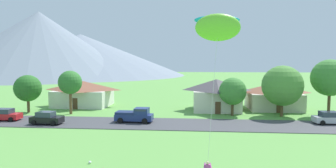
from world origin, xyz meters
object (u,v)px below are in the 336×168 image
Objects in this scene: parked_car_black_mid_east at (47,118)px; pickup_truck_navy_west_side at (135,115)px; parked_car_red_mid_west at (5,115)px; soccer_ball at (90,162)px; tree_near_right at (282,86)px; tree_right_of_center at (233,91)px; house_left_center at (216,94)px; parked_car_silver_west_end at (329,118)px; tree_near_left at (70,83)px; tree_left_of_center at (28,88)px; house_right_center at (83,93)px; house_leftmost at (273,96)px; tree_center at (330,78)px; kite_flyer_with_kite at (218,29)px.

pickup_truck_navy_west_side is at bearing 11.39° from parked_car_black_mid_east.
parked_car_red_mid_west reaches higher than soccer_ball.
tree_right_of_center is at bearing 179.41° from tree_near_right.
tree_near_right is at bearing 16.64° from pickup_truck_navy_west_side.
house_left_center is at bearing 43.59° from pickup_truck_navy_west_side.
parked_car_silver_west_end is (14.50, -10.18, -1.93)m from house_left_center.
tree_near_left is 7.78m from tree_left_of_center.
tree_near_right is 1.50× the size of pickup_truck_navy_west_side.
parked_car_silver_west_end is 0.81× the size of pickup_truck_navy_west_side.
tree_near_right is at bearing 46.20° from soccer_ball.
soccer_ball is (12.30, -30.50, -2.34)m from house_right_center.
parked_car_red_mid_west is (-30.83, -11.94, -1.93)m from house_left_center.
tree_left_of_center reaches higher than parked_car_black_mid_east.
house_leftmost is 10.07m from tree_center.
tree_right_of_center reaches higher than parked_car_black_mid_east.
tree_near_left is (1.16, -8.40, 2.64)m from house_right_center.
tree_center is (6.60, -6.68, 3.64)m from house_leftmost.
soccer_ball is at bearing -68.03° from house_right_center.
parked_car_silver_west_end is at bearing -47.06° from tree_near_right.
soccer_ball is at bearing -146.48° from parked_car_silver_west_end.
house_right_center is 8.89m from tree_near_left.
tree_near_left is at bearing 173.71° from parked_car_silver_west_end.
pickup_truck_navy_west_side reaches higher than parked_car_red_mid_west.
soccer_ball is at bearing -91.71° from pickup_truck_navy_west_side.
pickup_truck_navy_west_side is (-26.52, -1.26, 0.19)m from parked_car_silver_west_end.
house_left_center reaches higher than parked_car_silver_west_end.
tree_left_of_center is 1.04× the size of tree_right_of_center.
tree_left_of_center reaches higher than soccer_ball.
house_leftmost is 10.65m from tree_right_of_center.
tree_right_of_center is 24.95× the size of soccer_ball.
tree_near_right is (9.65, -4.96, 1.98)m from house_left_center.
pickup_truck_navy_west_side is at bearing -136.41° from house_left_center.
tree_near_left reaches higher than house_left_center.
tree_near_right is at bearing 132.94° from parked_car_silver_west_end.
tree_near_right is 22.92m from pickup_truck_navy_west_side.
tree_center is at bearing 38.67° from soccer_ball.
parked_car_black_mid_east is at bearing -174.59° from parked_car_silver_west_end.
house_right_center is 27.97m from tree_right_of_center.
house_leftmost is 1.78× the size of pickup_truck_navy_west_side.
soccer_ball is at bearing -114.02° from house_left_center.
tree_center is 0.72× the size of kite_flyer_with_kite.
house_leftmost is 1.06× the size of tree_center.
tree_right_of_center is 1.42× the size of parked_car_red_mid_west.
kite_flyer_with_kite is (-11.68, -23.75, 6.35)m from tree_near_right.
tree_left_of_center is at bearing 131.34° from parked_car_black_mid_east.
tree_center is 1.12× the size of tree_near_right.
tree_center is 30.92m from kite_flyer_with_kite.
house_left_center is 27.49m from parked_car_black_mid_east.
house_right_center is at bearing 67.28° from parked_car_red_mid_west.
tree_right_of_center is 15.86m from pickup_truck_navy_west_side.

